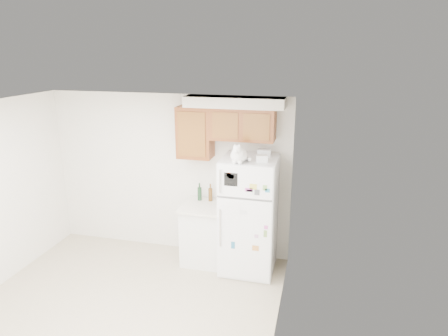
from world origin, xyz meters
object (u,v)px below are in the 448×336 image
(refrigerator, at_px, (249,215))
(storage_box_back, at_px, (264,153))
(base_counter, at_px, (204,233))
(bottle_amber, at_px, (210,192))
(cat, at_px, (239,155))
(bottle_green, at_px, (200,192))
(storage_box_front, at_px, (262,158))

(refrigerator, bearing_deg, storage_box_back, 38.73)
(base_counter, height_order, bottle_amber, bottle_amber)
(cat, xyz_separation_m, bottle_green, (-0.70, 0.49, -0.75))
(storage_box_front, distance_m, bottle_amber, 1.14)
(refrigerator, relative_size, base_counter, 1.85)
(refrigerator, xyz_separation_m, storage_box_back, (0.18, 0.14, 0.90))
(refrigerator, distance_m, bottle_amber, 0.71)
(cat, xyz_separation_m, storage_box_back, (0.28, 0.39, -0.06))
(cat, xyz_separation_m, storage_box_front, (0.29, 0.11, -0.06))
(cat, bearing_deg, storage_box_back, 54.23)
(storage_box_back, bearing_deg, bottle_green, 171.87)
(refrigerator, distance_m, bottle_green, 0.87)
(storage_box_front, relative_size, bottle_green, 0.55)
(refrigerator, height_order, bottle_green, refrigerator)
(base_counter, distance_m, cat, 1.50)
(storage_box_front, xyz_separation_m, bottle_green, (-0.99, 0.38, -0.69))
(base_counter, distance_m, bottle_amber, 0.62)
(refrigerator, relative_size, storage_box_front, 11.33)
(refrigerator, height_order, base_counter, refrigerator)
(base_counter, distance_m, bottle_green, 0.63)
(base_counter, bearing_deg, bottle_amber, 73.51)
(bottle_green, relative_size, bottle_amber, 1.01)
(base_counter, height_order, storage_box_front, storage_box_front)
(storage_box_back, distance_m, bottle_amber, 1.08)
(bottle_green, bearing_deg, storage_box_back, -5.92)
(storage_box_front, xyz_separation_m, bottle_amber, (-0.82, 0.39, -0.69))
(bottle_green, bearing_deg, cat, -35.02)
(refrigerator, bearing_deg, storage_box_front, -37.31)
(storage_box_back, bearing_deg, refrigerator, -143.48)
(cat, distance_m, storage_box_back, 0.48)
(bottle_amber, bearing_deg, bottle_green, -176.66)
(storage_box_front, distance_m, bottle_green, 1.26)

